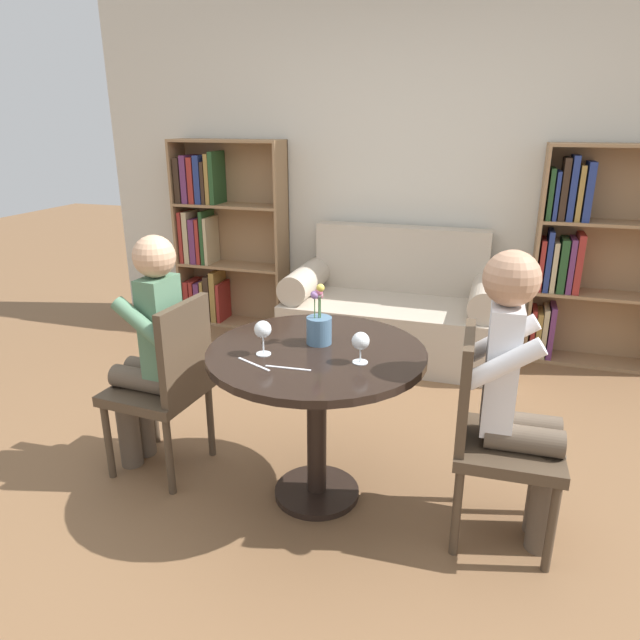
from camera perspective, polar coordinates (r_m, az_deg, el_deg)
name	(u,v)px	position (r m, az deg, el deg)	size (l,w,h in m)	color
ground_plane	(317,494)	(2.84, -0.32, -17.00)	(16.00, 16.00, 0.00)	brown
back_wall	(409,167)	(4.54, 8.86, 14.91)	(5.20, 0.05, 2.70)	beige
round_table	(317,380)	(2.53, -0.34, -6.01)	(0.96, 0.96, 0.74)	black
couch	(392,313)	(4.33, 7.26, 0.71)	(1.55, 0.80, 0.92)	#B7A893
bookshelf_left	(218,236)	(4.96, -10.13, 8.24)	(0.94, 0.28, 1.54)	#93704C
bookshelf_right	(585,256)	(4.45, 25.02, 5.83)	(0.94, 0.28, 1.54)	#93704C
chair_left	(168,380)	(2.87, -14.96, -5.85)	(0.45, 0.45, 0.90)	#473828
chair_right	(491,429)	(2.46, 16.72, -10.43)	(0.43, 0.43, 0.90)	#473828
person_left	(150,351)	(2.87, -16.64, -2.94)	(0.43, 0.36, 1.20)	brown
person_right	(518,393)	(2.39, 19.22, -6.88)	(0.43, 0.35, 1.24)	brown
wine_glass_left	(263,331)	(2.40, -5.74, -1.07)	(0.07, 0.07, 0.15)	white
wine_glass_right	(361,342)	(2.32, 4.08, -2.22)	(0.07, 0.07, 0.13)	white
flower_vase	(319,325)	(2.52, -0.10, -0.54)	(0.11, 0.11, 0.28)	slate
knife_left_setting	(288,368)	(2.30, -3.22, -4.81)	(0.19, 0.02, 0.00)	silver
fork_left_setting	(254,364)	(2.35, -6.65, -4.40)	(0.18, 0.09, 0.00)	silver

